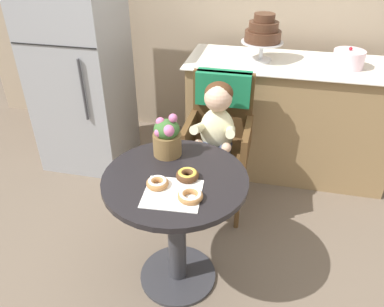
# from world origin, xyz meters

# --- Properties ---
(ground_plane) EXTENTS (8.00, 8.00, 0.00)m
(ground_plane) POSITION_xyz_m (0.00, 0.00, 0.00)
(ground_plane) COLOR #6B5B4C
(cafe_table) EXTENTS (0.72, 0.72, 0.72)m
(cafe_table) POSITION_xyz_m (0.00, 0.00, 0.51)
(cafe_table) COLOR black
(cafe_table) RESTS_ON ground
(wicker_chair) EXTENTS (0.42, 0.45, 0.95)m
(wicker_chair) POSITION_xyz_m (0.10, 0.77, 0.64)
(wicker_chair) COLOR brown
(wicker_chair) RESTS_ON ground
(seated_child) EXTENTS (0.27, 0.32, 0.73)m
(seated_child) POSITION_xyz_m (0.10, 0.61, 0.68)
(seated_child) COLOR beige
(seated_child) RESTS_ON ground
(paper_napkin) EXTENTS (0.28, 0.26, 0.00)m
(paper_napkin) POSITION_xyz_m (0.02, -0.13, 0.72)
(paper_napkin) COLOR white
(paper_napkin) RESTS_ON cafe_table
(donut_front) EXTENTS (0.11, 0.11, 0.04)m
(donut_front) POSITION_xyz_m (0.06, -0.00, 0.74)
(donut_front) COLOR #4C2D19
(donut_front) RESTS_ON cafe_table
(donut_mid) EXTENTS (0.12, 0.12, 0.04)m
(donut_mid) POSITION_xyz_m (0.11, -0.15, 0.74)
(donut_mid) COLOR #AD7542
(donut_mid) RESTS_ON cafe_table
(donut_side) EXTENTS (0.11, 0.11, 0.04)m
(donut_side) POSITION_xyz_m (-0.06, -0.09, 0.74)
(donut_side) COLOR #AD7542
(donut_side) RESTS_ON cafe_table
(flower_vase) EXTENTS (0.15, 0.15, 0.24)m
(flower_vase) POSITION_xyz_m (-0.09, 0.19, 0.83)
(flower_vase) COLOR brown
(flower_vase) RESTS_ON cafe_table
(display_counter) EXTENTS (1.56, 0.62, 0.90)m
(display_counter) POSITION_xyz_m (0.55, 1.30, 0.45)
(display_counter) COLOR #93754C
(display_counter) RESTS_ON ground
(tiered_cake_stand) EXTENTS (0.30, 0.30, 0.33)m
(tiered_cake_stand) POSITION_xyz_m (0.30, 1.30, 1.10)
(tiered_cake_stand) COLOR silver
(tiered_cake_stand) RESTS_ON display_counter
(round_layer_cake) EXTENTS (0.21, 0.21, 0.14)m
(round_layer_cake) POSITION_xyz_m (0.90, 1.28, 0.96)
(round_layer_cake) COLOR silver
(round_layer_cake) RESTS_ON display_counter
(refrigerator) EXTENTS (0.64, 0.63, 1.70)m
(refrigerator) POSITION_xyz_m (-1.05, 1.10, 0.85)
(refrigerator) COLOR #9EA0A5
(refrigerator) RESTS_ON ground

